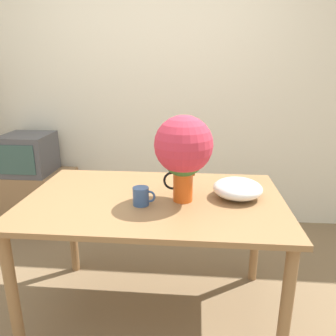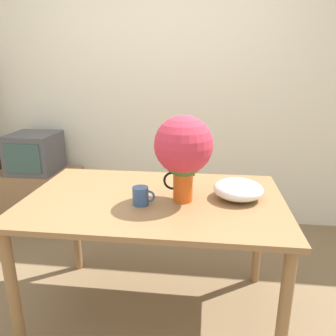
# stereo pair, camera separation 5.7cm
# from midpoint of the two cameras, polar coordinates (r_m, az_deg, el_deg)

# --- Properties ---
(wall_back) EXTENTS (8.00, 0.05, 2.60)m
(wall_back) POSITION_cam_midpoint_polar(r_m,az_deg,el_deg) (3.19, -2.82, 13.27)
(wall_back) COLOR #EDE5CC
(wall_back) RESTS_ON ground_plane
(table) EXTENTS (1.48, 0.94, 0.80)m
(table) POSITION_cam_midpoint_polar(r_m,az_deg,el_deg) (1.94, -3.28, -7.87)
(table) COLOR olive
(table) RESTS_ON ground_plane
(flower_vase) EXTENTS (0.32, 0.32, 0.48)m
(flower_vase) POSITION_cam_midpoint_polar(r_m,az_deg,el_deg) (1.76, 1.77, 3.18)
(flower_vase) COLOR #E05619
(flower_vase) RESTS_ON table
(coffee_mug) EXTENTS (0.12, 0.09, 0.10)m
(coffee_mug) POSITION_cam_midpoint_polar(r_m,az_deg,el_deg) (1.79, -5.57, -4.92)
(coffee_mug) COLOR #385689
(coffee_mug) RESTS_ON table
(white_bowl) EXTENTS (0.28, 0.28, 0.11)m
(white_bowl) POSITION_cam_midpoint_polar(r_m,az_deg,el_deg) (1.91, 11.18, -3.53)
(white_bowl) COLOR white
(white_bowl) RESTS_ON table
(tv_stand) EXTENTS (0.76, 0.44, 0.55)m
(tv_stand) POSITION_cam_midpoint_polar(r_m,az_deg,el_deg) (3.48, -22.69, -5.07)
(tv_stand) COLOR #8E6B47
(tv_stand) RESTS_ON ground_plane
(tv_set) EXTENTS (0.42, 0.43, 0.37)m
(tv_set) POSITION_cam_midpoint_polar(r_m,az_deg,el_deg) (3.34, -23.61, 2.26)
(tv_set) COLOR #4C4C51
(tv_set) RESTS_ON tv_stand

